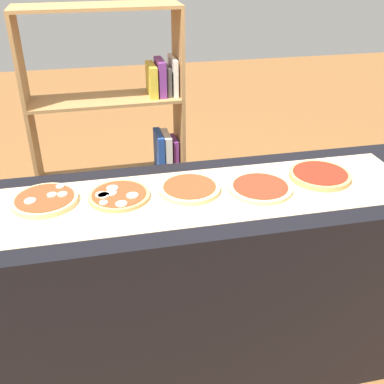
{
  "coord_description": "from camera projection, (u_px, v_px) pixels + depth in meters",
  "views": [
    {
      "loc": [
        -0.33,
        -1.53,
        1.83
      ],
      "look_at": [
        0.0,
        0.0,
        0.95
      ],
      "focal_mm": 42.5,
      "sensor_mm": 36.0,
      "label": 1
    }
  ],
  "objects": [
    {
      "name": "ground_plane",
      "position": [
        192.0,
        358.0,
        2.26
      ],
      "size": [
        12.0,
        12.0,
        0.0
      ],
      "primitive_type": "plane",
      "color": "brown"
    },
    {
      "name": "counter",
      "position": [
        192.0,
        286.0,
        2.04
      ],
      "size": [
        2.13,
        0.63,
        0.93
      ],
      "primitive_type": "cube",
      "color": "black",
      "rests_on": "ground_plane"
    },
    {
      "name": "parchment_paper",
      "position": [
        192.0,
        196.0,
        1.81
      ],
      "size": [
        1.84,
        0.44,
        0.0
      ],
      "primitive_type": "cube",
      "color": "tan",
      "rests_on": "counter"
    },
    {
      "name": "pizza_mozzarella_0",
      "position": [
        45.0,
        200.0,
        1.76
      ],
      "size": [
        0.25,
        0.25,
        0.03
      ],
      "color": "#E5C17F",
      "rests_on": "parchment_paper"
    },
    {
      "name": "pizza_mozzarella_1",
      "position": [
        119.0,
        195.0,
        1.79
      ],
      "size": [
        0.24,
        0.24,
        0.02
      ],
      "color": "tan",
      "rests_on": "parchment_paper"
    },
    {
      "name": "pizza_plain_2",
      "position": [
        190.0,
        188.0,
        1.84
      ],
      "size": [
        0.25,
        0.25,
        0.02
      ],
      "color": "#E5C17F",
      "rests_on": "parchment_paper"
    },
    {
      "name": "pizza_plain_3",
      "position": [
        260.0,
        188.0,
        1.85
      ],
      "size": [
        0.26,
        0.26,
        0.02
      ],
      "color": "#E5C17F",
      "rests_on": "parchment_paper"
    },
    {
      "name": "pizza_plain_4",
      "position": [
        320.0,
        175.0,
        1.94
      ],
      "size": [
        0.26,
        0.26,
        0.02
      ],
      "color": "tan",
      "rests_on": "parchment_paper"
    },
    {
      "name": "bookshelf",
      "position": [
        129.0,
        153.0,
        2.81
      ],
      "size": [
        0.89,
        0.3,
        1.52
      ],
      "color": "#A87A47",
      "rests_on": "ground_plane"
    }
  ]
}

